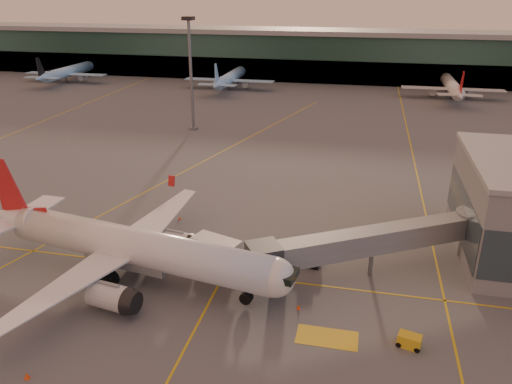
% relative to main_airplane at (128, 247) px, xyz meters
% --- Properties ---
extents(ground, '(600.00, 600.00, 0.00)m').
position_rel_main_airplane_xyz_m(ground, '(5.52, -2.02, -4.04)').
color(ground, '#4C4F54').
rests_on(ground, ground).
extents(taxi_markings, '(100.12, 173.00, 0.01)m').
position_rel_main_airplane_xyz_m(taxi_markings, '(-1.81, 42.47, -4.03)').
color(taxi_markings, gold).
rests_on(taxi_markings, ground).
extents(terminal, '(400.00, 20.00, 17.60)m').
position_rel_main_airplane_xyz_m(terminal, '(5.52, 139.78, 4.72)').
color(terminal, '#19382D').
rests_on(terminal, ground).
extents(mast_west_near, '(2.40, 2.40, 25.60)m').
position_rel_main_airplane_xyz_m(mast_west_near, '(-14.48, 63.98, 10.82)').
color(mast_west_near, slate).
rests_on(mast_west_near, ground).
extents(distant_aircraft_row, '(290.00, 34.00, 13.00)m').
position_rel_main_airplane_xyz_m(distant_aircraft_row, '(-15.48, 115.98, -4.04)').
color(distant_aircraft_row, '#98CFFE').
rests_on(distant_aircraft_row, ground).
extents(main_airplane, '(41.04, 37.22, 12.43)m').
position_rel_main_airplane_xyz_m(main_airplane, '(0.00, 0.00, 0.00)').
color(main_airplane, white).
rests_on(main_airplane, ground).
extents(jet_bridge, '(28.14, 18.44, 6.06)m').
position_rel_main_airplane_xyz_m(jet_bridge, '(28.80, 7.58, 0.24)').
color(jet_bridge, slate).
rests_on(jet_bridge, ground).
extents(catering_truck, '(6.23, 4.21, 4.45)m').
position_rel_main_airplane_xyz_m(catering_truck, '(9.68, 3.18, -1.51)').
color(catering_truck, '#B01C19').
rests_on(catering_truck, ground).
extents(gpu_cart, '(2.45, 1.83, 1.28)m').
position_rel_main_airplane_xyz_m(gpu_cart, '(31.22, -5.62, -3.41)').
color(gpu_cart, gold).
rests_on(gpu_cart, ground).
extents(pushback_tug, '(3.83, 2.28, 1.90)m').
position_rel_main_airplane_xyz_m(pushback_tug, '(19.61, 7.36, -3.27)').
color(pushback_tug, black).
rests_on(pushback_tug, ground).
extents(cone_nose, '(0.42, 0.42, 0.54)m').
position_rel_main_airplane_xyz_m(cone_nose, '(20.13, -1.98, -3.78)').
color(cone_nose, '#FD410D').
rests_on(cone_nose, ground).
extents(cone_wing_right, '(0.50, 0.50, 0.63)m').
position_rel_main_airplane_xyz_m(cone_wing_right, '(-1.60, -17.24, -3.73)').
color(cone_wing_right, '#FD410D').
rests_on(cone_wing_right, ground).
extents(cone_wing_left, '(0.39, 0.39, 0.49)m').
position_rel_main_airplane_xyz_m(cone_wing_left, '(-0.03, 16.07, -3.80)').
color(cone_wing_left, '#FD410D').
rests_on(cone_wing_left, ground).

